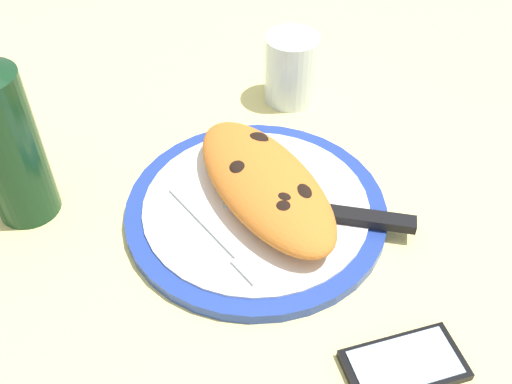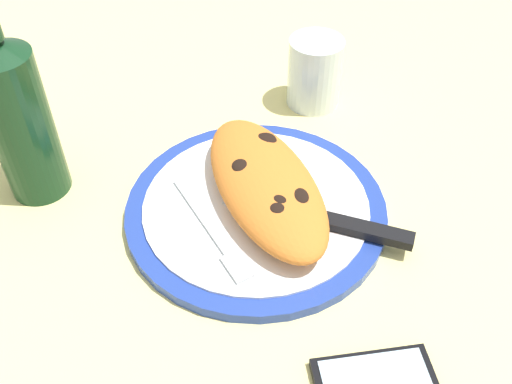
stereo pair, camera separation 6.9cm
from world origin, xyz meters
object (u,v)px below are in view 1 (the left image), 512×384
object	(u,v)px
fork	(222,240)
smartphone	(404,365)
wine_bottle	(4,137)
calzone	(266,184)
plate	(256,209)
water_glass	(291,73)
knife	(347,216)

from	to	relation	value
fork	smartphone	bearing A→B (deg)	7.54
wine_bottle	calzone	bearing A→B (deg)	46.42
plate	wine_bottle	bearing A→B (deg)	-135.39
calzone	fork	distance (cm)	8.77
plate	water_glass	size ratio (longest dim) A/B	3.08
fork	smartphone	size ratio (longest dim) A/B	1.36
knife	water_glass	distance (cm)	27.54
plate	knife	distance (cm)	11.08
knife	plate	bearing A→B (deg)	-146.81
smartphone	water_glass	bearing A→B (deg)	148.13
plate	wine_bottle	world-z (taller)	wine_bottle
plate	wine_bottle	distance (cm)	29.82
water_glass	fork	bearing A→B (deg)	-60.07
fork	smartphone	distance (cm)	23.55
plate	fork	xyz separation A→B (cm)	(1.62, -6.88, 1.10)
fork	water_glass	world-z (taller)	water_glass
water_glass	wine_bottle	size ratio (longest dim) A/B	0.36
fork	wine_bottle	distance (cm)	26.69
smartphone	knife	bearing A→B (deg)	148.04
knife	water_glass	world-z (taller)	water_glass
calzone	water_glass	size ratio (longest dim) A/B	2.69
fork	knife	distance (cm)	14.96
plate	calzone	size ratio (longest dim) A/B	1.15
wine_bottle	fork	bearing A→B (deg)	30.64
calzone	water_glass	bearing A→B (deg)	126.95
fork	water_glass	xyz separation A→B (cm)	(-15.75, 27.37, 2.49)
plate	fork	bearing A→B (deg)	-76.73
calzone	knife	xyz separation A→B (cm)	(9.02, 4.55, -1.97)
calzone	plate	bearing A→B (deg)	-96.87
smartphone	plate	bearing A→B (deg)	171.35
water_glass	plate	bearing A→B (deg)	-55.40
smartphone	wine_bottle	distance (cm)	48.72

